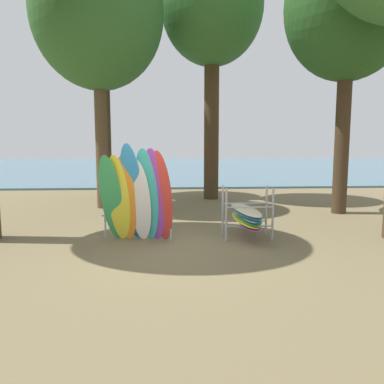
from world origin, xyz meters
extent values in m
plane|color=brown|center=(0.00, 0.00, 0.00)|extent=(80.00, 80.00, 0.00)
cube|color=#477084|center=(0.00, 28.78, 0.05)|extent=(80.00, 36.00, 0.10)
cylinder|color=#42301E|center=(1.62, 7.47, 3.17)|extent=(0.60, 0.60, 6.34)
ellipsoid|color=#33662D|center=(1.62, 7.47, 7.60)|extent=(4.00, 4.00, 4.60)
cylinder|color=#42301E|center=(5.45, 3.96, 2.61)|extent=(0.46, 0.46, 5.23)
ellipsoid|color=#285623|center=(5.45, 3.96, 6.47)|extent=(3.92, 3.92, 4.51)
cylinder|color=brown|center=(-2.46, 5.52, 2.61)|extent=(0.42, 0.42, 5.22)
ellipsoid|color=#33662D|center=(-2.46, 5.52, 6.63)|extent=(4.43, 4.43, 5.10)
cylinder|color=#42301E|center=(-2.90, 8.80, 3.42)|extent=(0.57, 0.57, 6.84)
ellipsoid|color=#387033|center=(-2.90, 8.80, 7.95)|extent=(3.52, 3.52, 4.05)
ellipsoid|color=#339E56|center=(-1.45, 0.68, 1.02)|extent=(0.68, 0.82, 2.04)
ellipsoid|color=yellow|center=(-1.29, 0.66, 1.02)|extent=(0.64, 0.66, 2.03)
ellipsoid|color=orange|center=(-1.12, 0.64, 1.01)|extent=(0.60, 0.63, 2.01)
ellipsoid|color=#2D8ED1|center=(-0.96, 0.62, 1.15)|extent=(0.68, 0.88, 2.29)
ellipsoid|color=white|center=(-0.80, 0.60, 0.97)|extent=(0.64, 0.64, 1.93)
ellipsoid|color=#38B2AD|center=(-0.63, 0.57, 1.09)|extent=(0.66, 0.71, 2.18)
ellipsoid|color=purple|center=(-0.47, 0.55, 1.09)|extent=(0.64, 0.72, 2.18)
ellipsoid|color=red|center=(-0.30, 0.53, 1.07)|extent=(0.69, 0.76, 2.14)
cylinder|color=#9EA0A5|center=(-1.67, 1.05, 0.28)|extent=(0.04, 0.04, 0.55)
cylinder|color=#9EA0A5|center=(-0.09, 0.70, 0.28)|extent=(0.04, 0.04, 0.55)
cylinder|color=#9EA0A5|center=(-0.88, 0.87, 0.55)|extent=(1.74, 0.42, 0.04)
cylinder|color=#9EA0A5|center=(1.20, 0.56, 0.62)|extent=(0.05, 0.05, 1.25)
cylinder|color=#9EA0A5|center=(2.30, 0.56, 0.62)|extent=(0.05, 0.05, 1.25)
cylinder|color=#9EA0A5|center=(1.20, 1.16, 0.62)|extent=(0.05, 0.05, 1.25)
cylinder|color=#9EA0A5|center=(2.30, 1.16, 0.62)|extent=(0.05, 0.05, 1.25)
cylinder|color=#9EA0A5|center=(1.75, 0.56, 0.35)|extent=(1.10, 0.04, 0.04)
cylinder|color=#9EA0A5|center=(1.75, 0.56, 0.80)|extent=(1.10, 0.04, 0.04)
cylinder|color=#9EA0A5|center=(1.75, 1.16, 0.35)|extent=(1.10, 0.04, 0.04)
cylinder|color=#9EA0A5|center=(1.75, 1.16, 0.80)|extent=(1.10, 0.04, 0.04)
ellipsoid|color=purple|center=(1.79, 0.86, 0.40)|extent=(0.60, 2.12, 0.06)
ellipsoid|color=yellow|center=(1.71, 0.86, 0.46)|extent=(0.56, 2.11, 0.06)
ellipsoid|color=#339E56|center=(1.81, 0.86, 0.52)|extent=(0.62, 2.12, 0.06)
ellipsoid|color=gray|center=(1.80, 0.86, 0.58)|extent=(0.65, 2.13, 0.06)
ellipsoid|color=#2D8ED1|center=(1.72, 0.86, 0.64)|extent=(0.66, 2.13, 0.06)
ellipsoid|color=#C6B289|center=(1.71, 0.86, 0.70)|extent=(0.64, 2.13, 0.06)
camera|label=1|loc=(-0.13, -8.11, 2.28)|focal=35.75mm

